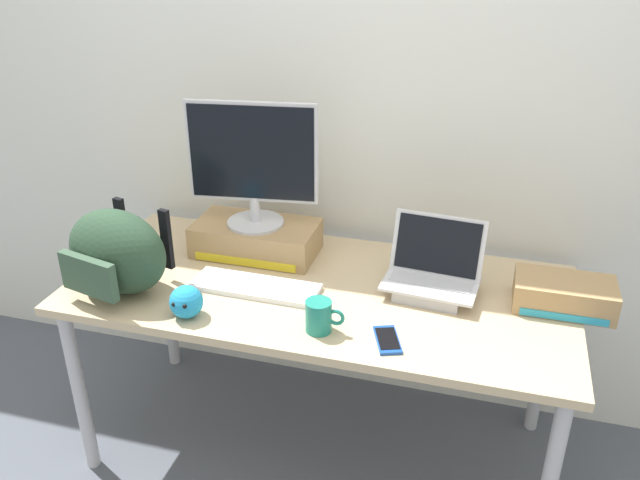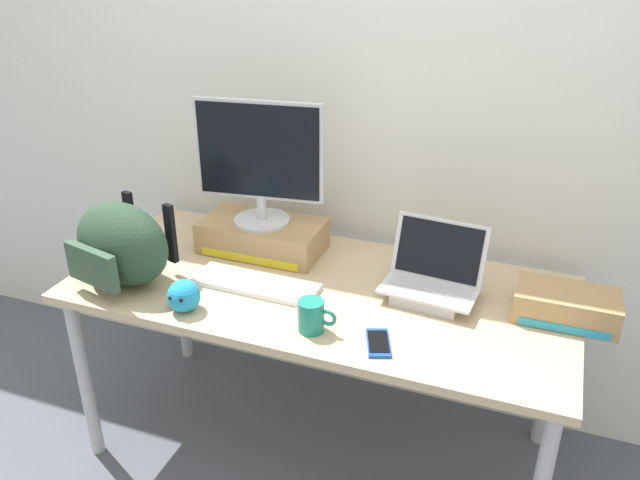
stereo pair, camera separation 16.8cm
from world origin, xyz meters
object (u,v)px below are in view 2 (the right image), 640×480
desktop_monitor (259,161)px  open_laptop (432,284)px  toner_box_yellow (263,236)px  toner_box_cyan (566,305)px  plush_toy (184,296)px  cell_phone (378,343)px  external_keyboard (256,284)px  messenger_backpack (122,244)px  coffee_mug (312,316)px

desktop_monitor → open_laptop: desktop_monitor is taller
toner_box_yellow → toner_box_cyan: bearing=-5.0°
toner_box_yellow → plush_toy: (-0.06, -0.48, -0.01)m
toner_box_yellow → cell_phone: bearing=-36.9°
external_keyboard → messenger_backpack: messenger_backpack is taller
external_keyboard → coffee_mug: coffee_mug is taller
toner_box_cyan → cell_phone: bearing=-146.2°
desktop_monitor → cell_phone: desktop_monitor is taller
toner_box_yellow → toner_box_cyan: size_ratio=1.45×
open_laptop → plush_toy: size_ratio=3.07×
plush_toy → desktop_monitor: bearing=83.4°
toner_box_yellow → coffee_mug: size_ratio=3.71×
open_laptop → toner_box_cyan: open_laptop is taller
desktop_monitor → messenger_backpack: size_ratio=1.13×
toner_box_yellow → plush_toy: 0.49m
desktop_monitor → open_laptop: (0.68, -0.12, -0.31)m
cell_phone → messenger_backpack: bearing=156.3°
coffee_mug → cell_phone: coffee_mug is taller
messenger_backpack → toner_box_cyan: (1.46, 0.29, -0.10)m
desktop_monitor → external_keyboard: bearing=-77.7°
toner_box_yellow → toner_box_cyan: toner_box_yellow is taller
open_laptop → plush_toy: bearing=-148.6°
plush_toy → toner_box_cyan: bearing=18.3°
external_keyboard → plush_toy: 0.27m
toner_box_yellow → coffee_mug: 0.58m
desktop_monitor → cell_phone: 0.82m
cell_phone → coffee_mug: bearing=159.6°
toner_box_yellow → external_keyboard: toner_box_yellow is taller
open_laptop → toner_box_cyan: (0.43, 0.02, -0.00)m
toner_box_yellow → messenger_backpack: 0.53m
desktop_monitor → messenger_backpack: (-0.35, -0.39, -0.22)m
external_keyboard → plush_toy: size_ratio=4.12×
external_keyboard → toner_box_yellow: bearing=111.0°
desktop_monitor → messenger_backpack: 0.57m
open_laptop → messenger_backpack: (-1.03, -0.27, 0.10)m
desktop_monitor → messenger_backpack: desktop_monitor is taller
coffee_mug → open_laptop: bearing=47.0°
messenger_backpack → coffee_mug: bearing=9.0°
toner_box_yellow → external_keyboard: (0.10, -0.27, -0.05)m
desktop_monitor → coffee_mug: 0.66m
toner_box_cyan → plush_toy: bearing=-161.7°
messenger_backpack → cell_phone: 0.96m
messenger_backpack → desktop_monitor: bearing=61.4°
desktop_monitor → plush_toy: size_ratio=4.39×
toner_box_yellow → messenger_backpack: (-0.35, -0.39, 0.09)m
desktop_monitor → external_keyboard: (0.10, -0.26, -0.35)m
messenger_backpack → coffee_mug: 0.74m
coffee_mug → cell_phone: size_ratio=0.79×
plush_toy → toner_box_cyan: size_ratio=0.34×
external_keyboard → plush_toy: (-0.15, -0.22, 0.04)m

